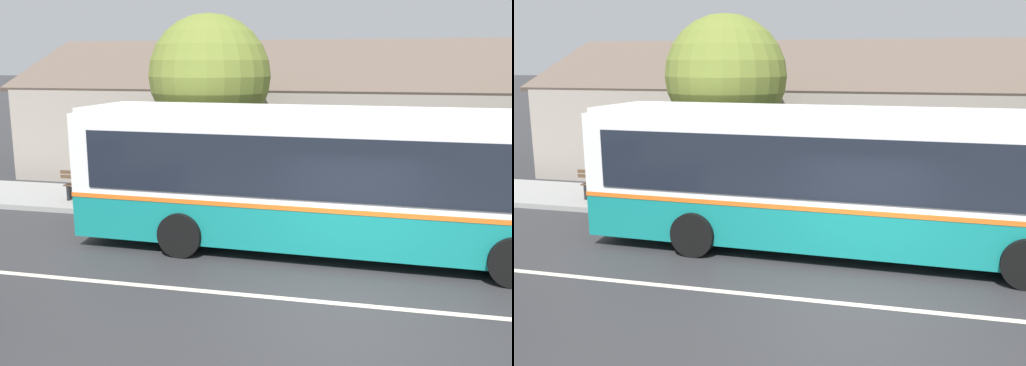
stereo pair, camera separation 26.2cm
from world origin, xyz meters
TOP-DOWN VIEW (x-y plane):
  - ground_plane at (0.00, 0.00)m, footprint 300.00×300.00m
  - sidewalk_far at (0.00, 6.00)m, footprint 60.00×3.00m
  - lane_divider_stripe at (0.00, 0.00)m, footprint 60.00×0.16m
  - community_building at (-0.94, 13.11)m, footprint 23.86×9.54m
  - transit_bus at (-0.43, 2.90)m, footprint 11.86×3.03m
  - bench_by_building at (-7.97, 5.49)m, footprint 1.59×0.51m
  - street_tree_secondary at (-4.41, 6.37)m, footprint 3.54×3.54m

SIDE VIEW (x-z plane):
  - ground_plane at x=0.00m, z-range 0.00..0.00m
  - lane_divider_stripe at x=0.00m, z-range 0.00..0.01m
  - sidewalk_far at x=0.00m, z-range 0.00..0.15m
  - bench_by_building at x=-7.97m, z-range 0.09..1.03m
  - transit_bus at x=-0.43m, z-range 0.12..3.35m
  - community_building at x=-0.94m, z-range -1.29..4.82m
  - street_tree_secondary at x=-4.41m, z-range 0.93..6.53m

